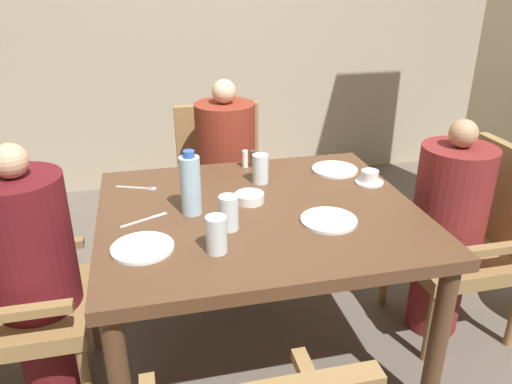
{
  "coord_description": "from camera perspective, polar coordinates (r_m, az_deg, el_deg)",
  "views": [
    {
      "loc": [
        -0.42,
        -1.74,
        1.61
      ],
      "look_at": [
        0.0,
        0.05,
        0.78
      ],
      "focal_mm": 35.0,
      "sensor_mm": 36.0,
      "label": 1
    }
  ],
  "objects": [
    {
      "name": "chair_right_side",
      "position": [
        2.52,
        23.44,
        -4.63
      ],
      "size": [
        0.49,
        0.49,
        0.89
      ],
      "color": "olive",
      "rests_on": "ground_plane"
    },
    {
      "name": "diner_in_right_chair",
      "position": [
        2.42,
        20.95,
        -3.92
      ],
      "size": [
        0.32,
        0.32,
        1.04
      ],
      "color": "maroon",
      "rests_on": "ground_plane"
    },
    {
      "name": "plate_main_left",
      "position": [
        1.91,
        8.32,
        -3.2
      ],
      "size": [
        0.22,
        0.22,
        0.01
      ],
      "color": "white",
      "rests_on": "dining_table"
    },
    {
      "name": "teacup_with_saucer",
      "position": [
        2.28,
        12.84,
        1.6
      ],
      "size": [
        0.13,
        0.13,
        0.06
      ],
      "color": "white",
      "rests_on": "dining_table"
    },
    {
      "name": "pepper_shaker",
      "position": [
        2.41,
        -0.34,
        3.84
      ],
      "size": [
        0.03,
        0.03,
        0.08
      ],
      "color": "#4C3D2D",
      "rests_on": "dining_table"
    },
    {
      "name": "glass_tall_far",
      "position": [
        1.68,
        -4.55,
        -4.86
      ],
      "size": [
        0.07,
        0.07,
        0.13
      ],
      "color": "silver",
      "rests_on": "dining_table"
    },
    {
      "name": "glass_tall_mid",
      "position": [
        2.21,
        0.5,
        2.68
      ],
      "size": [
        0.07,
        0.07,
        0.13
      ],
      "color": "silver",
      "rests_on": "dining_table"
    },
    {
      "name": "diner_in_left_chair",
      "position": [
        2.09,
        -23.97,
        -8.66
      ],
      "size": [
        0.32,
        0.32,
        1.07
      ],
      "color": "#5B1419",
      "rests_on": "ground_plane"
    },
    {
      "name": "chair_far_side",
      "position": [
        2.92,
        -3.86,
        1.38
      ],
      "size": [
        0.49,
        0.49,
        0.89
      ],
      "color": "olive",
      "rests_on": "ground_plane"
    },
    {
      "name": "glass_tall_near",
      "position": [
        1.82,
        -3.14,
        -2.38
      ],
      "size": [
        0.07,
        0.07,
        0.13
      ],
      "color": "silver",
      "rests_on": "dining_table"
    },
    {
      "name": "plate_main_right",
      "position": [
        1.76,
        -12.85,
        -6.23
      ],
      "size": [
        0.22,
        0.22,
        0.01
      ],
      "color": "white",
      "rests_on": "dining_table"
    },
    {
      "name": "water_bottle",
      "position": [
        1.93,
        -7.5,
        0.85
      ],
      "size": [
        0.08,
        0.08,
        0.26
      ],
      "color": "#A3C6DB",
      "rests_on": "dining_table"
    },
    {
      "name": "ground_plane",
      "position": [
        2.41,
        0.3,
        -17.75
      ],
      "size": [
        16.0,
        16.0,
        0.0
      ],
      "primitive_type": "plane",
      "color": "#60564C"
    },
    {
      "name": "fork_beside_plate",
      "position": [
        2.23,
        -13.07,
        0.46
      ],
      "size": [
        0.17,
        0.08,
        0.0
      ],
      "color": "silver",
      "rests_on": "dining_table"
    },
    {
      "name": "salt_shaker",
      "position": [
        2.4,
        -1.26,
        3.81
      ],
      "size": [
        0.03,
        0.03,
        0.08
      ],
      "color": "white",
      "rests_on": "dining_table"
    },
    {
      "name": "diner_in_far_chair",
      "position": [
        2.76,
        -3.42,
        1.84
      ],
      "size": [
        0.32,
        0.32,
        1.09
      ],
      "color": "maroon",
      "rests_on": "ground_plane"
    },
    {
      "name": "knife_beside_plate",
      "position": [
        1.95,
        -12.41,
        -3.05
      ],
      "size": [
        0.18,
        0.09,
        0.0
      ],
      "color": "silver",
      "rests_on": "dining_table"
    },
    {
      "name": "bowl_small",
      "position": [
        2.04,
        -0.74,
        -0.65
      ],
      "size": [
        0.12,
        0.12,
        0.04
      ],
      "color": "white",
      "rests_on": "dining_table"
    },
    {
      "name": "dining_table",
      "position": [
        2.03,
        0.34,
        -4.09
      ],
      "size": [
        1.26,
        1.07,
        0.73
      ],
      "color": "brown",
      "rests_on": "ground_plane"
    },
    {
      "name": "wall_back",
      "position": [
        3.88,
        -7.4,
        20.96
      ],
      "size": [
        8.0,
        0.06,
        2.8
      ],
      "color": "tan",
      "rests_on": "ground_plane"
    },
    {
      "name": "plate_dessert_center",
      "position": [
        2.39,
        8.98,
        2.56
      ],
      "size": [
        0.22,
        0.22,
        0.01
      ],
      "color": "white",
      "rests_on": "dining_table"
    }
  ]
}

